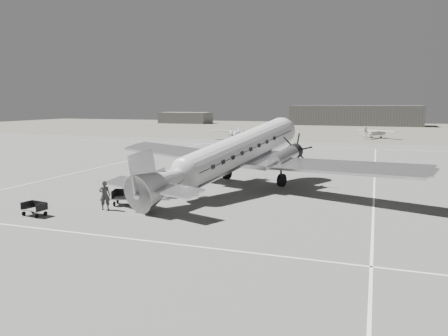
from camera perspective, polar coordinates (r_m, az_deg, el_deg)
ground at (r=36.71m, az=-0.11°, el=-3.04°), size 260.00×260.00×0.00m
taxi_line_near at (r=24.35m, az=-11.22°, el=-9.18°), size 60.00×0.15×0.01m
taxi_line_right at (r=34.73m, az=18.97°, el=-4.16°), size 0.15×80.00×0.01m
taxi_line_left at (r=53.65m, az=-14.89°, el=0.34°), size 0.15×60.00×0.01m
taxi_line_horizon at (r=75.25m, az=10.02°, el=2.75°), size 90.00×0.15×0.01m
grass_infield at (r=129.70m, az=13.95°, el=4.97°), size 260.00×90.00×0.01m
hangar_main at (r=154.15m, az=16.73°, el=6.61°), size 42.00×14.00×6.60m
shed_secondary at (r=163.37m, az=-5.03°, el=6.56°), size 18.00×10.00×4.00m
dc3_airliner at (r=36.56m, az=1.03°, el=1.56°), size 36.01×30.18×5.85m
light_plane_left at (r=89.23m, az=1.44°, el=4.43°), size 12.86×12.08×2.11m
light_plane_right at (r=97.38m, az=19.18°, el=4.25°), size 11.92×11.47×1.93m
baggage_cart_near at (r=32.48m, az=-12.68°, el=-3.77°), size 2.27×1.90×1.10m
baggage_cart_far at (r=31.31m, az=-23.53°, el=-4.93°), size 1.74×1.35×0.90m
ground_crew at (r=31.29m, az=-15.31°, el=-3.44°), size 0.89×0.78×2.05m
ramp_agent at (r=34.11m, az=-9.22°, el=-2.45°), size 0.90×1.04×1.85m
passenger at (r=34.54m, az=-8.43°, el=-2.25°), size 0.84×1.06×1.91m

